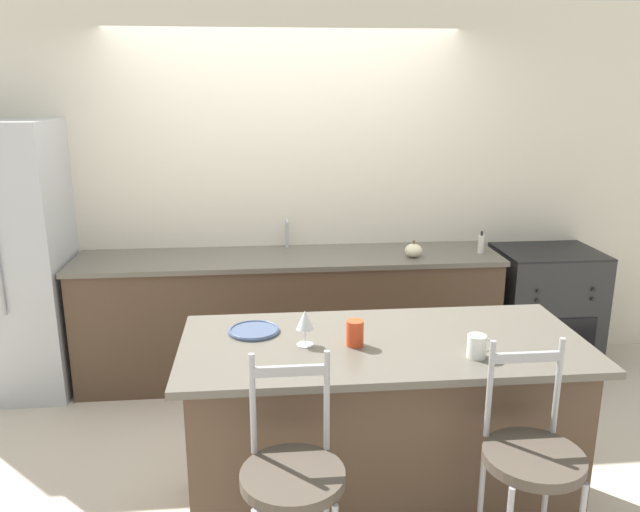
% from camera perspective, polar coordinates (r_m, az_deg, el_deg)
% --- Properties ---
extents(ground_plane, '(18.00, 18.00, 0.00)m').
position_cam_1_polar(ground_plane, '(4.49, -2.51, -12.71)').
color(ground_plane, beige).
extents(wall_back, '(6.00, 0.07, 2.70)m').
position_cam_1_polar(wall_back, '(4.71, -3.15, 6.05)').
color(wall_back, beige).
rests_on(wall_back, ground_plane).
extents(back_counter, '(3.04, 0.67, 0.93)m').
position_cam_1_polar(back_counter, '(4.63, -2.82, -5.43)').
color(back_counter, '#4C3828').
rests_on(back_counter, ground_plane).
extents(sink_faucet, '(0.02, 0.13, 0.22)m').
position_cam_1_polar(sink_faucet, '(4.65, -3.03, 2.38)').
color(sink_faucet, '#ADAFB5').
rests_on(sink_faucet, back_counter).
extents(kitchen_island, '(1.92, 0.85, 0.94)m').
position_cam_1_polar(kitchen_island, '(3.20, 5.61, -15.44)').
color(kitchen_island, '#4C3828').
rests_on(kitchen_island, ground_plane).
extents(refrigerator, '(0.73, 0.69, 1.89)m').
position_cam_1_polar(refrigerator, '(4.77, -26.38, -0.40)').
color(refrigerator, '#ADAFB5').
rests_on(refrigerator, ground_plane).
extents(oven_range, '(0.73, 0.62, 0.92)m').
position_cam_1_polar(oven_range, '(5.10, 19.76, -4.49)').
color(oven_range, '#28282B').
rests_on(oven_range, ground_plane).
extents(bar_stool_near, '(0.39, 0.39, 1.14)m').
position_cam_1_polar(bar_stool_near, '(2.52, -2.50, -21.47)').
color(bar_stool_near, '#99999E').
rests_on(bar_stool_near, ground_plane).
extents(bar_stool_far, '(0.39, 0.39, 1.14)m').
position_cam_1_polar(bar_stool_far, '(2.75, 18.66, -18.91)').
color(bar_stool_far, '#99999E').
rests_on(bar_stool_far, ground_plane).
extents(dinner_plate, '(0.25, 0.25, 0.02)m').
position_cam_1_polar(dinner_plate, '(3.09, -6.06, -6.77)').
color(dinner_plate, '#425170').
rests_on(dinner_plate, kitchen_island).
extents(wine_glass, '(0.08, 0.08, 0.17)m').
position_cam_1_polar(wine_glass, '(2.88, -1.46, -5.94)').
color(wine_glass, white).
rests_on(wine_glass, kitchen_island).
extents(coffee_mug, '(0.12, 0.08, 0.10)m').
position_cam_1_polar(coffee_mug, '(2.87, 14.18, -8.00)').
color(coffee_mug, white).
rests_on(coffee_mug, kitchen_island).
extents(tumbler_cup, '(0.08, 0.08, 0.12)m').
position_cam_1_polar(tumbler_cup, '(2.91, 3.21, -7.05)').
color(tumbler_cup, red).
rests_on(tumbler_cup, kitchen_island).
extents(pumpkin_decoration, '(0.12, 0.12, 0.12)m').
position_cam_1_polar(pumpkin_decoration, '(4.47, 8.55, 0.51)').
color(pumpkin_decoration, beige).
rests_on(pumpkin_decoration, back_counter).
extents(soap_bottle, '(0.05, 0.05, 0.16)m').
position_cam_1_polar(soap_bottle, '(4.67, 14.51, 1.08)').
color(soap_bottle, silver).
rests_on(soap_bottle, back_counter).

